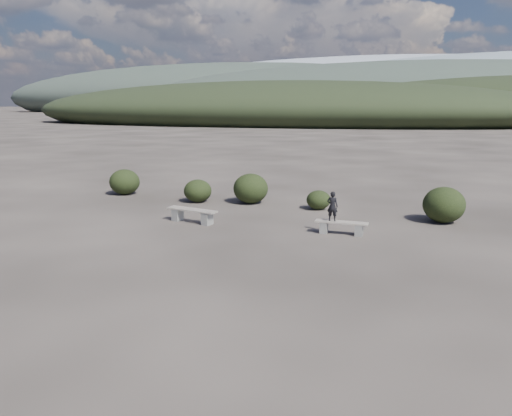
% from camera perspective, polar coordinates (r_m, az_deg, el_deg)
% --- Properties ---
extents(ground, '(1200.00, 1200.00, 0.00)m').
position_cam_1_polar(ground, '(11.58, -4.78, -8.78)').
color(ground, '#28231F').
rests_on(ground, ground).
extents(bench_left, '(1.97, 0.80, 0.48)m').
position_cam_1_polar(bench_left, '(17.50, -7.32, -0.72)').
color(bench_left, slate).
rests_on(bench_left, ground).
extents(bench_right, '(1.67, 0.35, 0.42)m').
position_cam_1_polar(bench_right, '(16.03, 9.73, -2.11)').
color(bench_right, slate).
rests_on(bench_right, ground).
extents(seated_person, '(0.36, 0.25, 0.95)m').
position_cam_1_polar(seated_person, '(15.94, 8.73, 0.20)').
color(seated_person, black).
rests_on(seated_person, bench_right).
extents(shrub_a, '(1.17, 1.17, 0.96)m').
position_cam_1_polar(shrub_a, '(21.13, -6.68, 1.96)').
color(shrub_a, black).
rests_on(shrub_a, ground).
extents(shrub_b, '(1.45, 1.45, 1.24)m').
position_cam_1_polar(shrub_b, '(20.72, -0.61, 2.25)').
color(shrub_b, black).
rests_on(shrub_b, ground).
extents(shrub_c, '(0.94, 0.94, 0.76)m').
position_cam_1_polar(shrub_c, '(19.68, 7.16, 0.92)').
color(shrub_c, black).
rests_on(shrub_c, ground).
extents(shrub_d, '(1.43, 1.43, 1.26)m').
position_cam_1_polar(shrub_d, '(18.51, 20.69, 0.35)').
color(shrub_d, black).
rests_on(shrub_d, ground).
extents(shrub_f, '(1.36, 1.36, 1.15)m').
position_cam_1_polar(shrub_f, '(23.55, -14.79, 2.91)').
color(shrub_f, black).
rests_on(shrub_f, ground).
extents(mountain_ridges, '(500.00, 400.00, 56.00)m').
position_cam_1_polar(mountain_ridges, '(349.30, 16.49, 12.45)').
color(mountain_ridges, black).
rests_on(mountain_ridges, ground).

